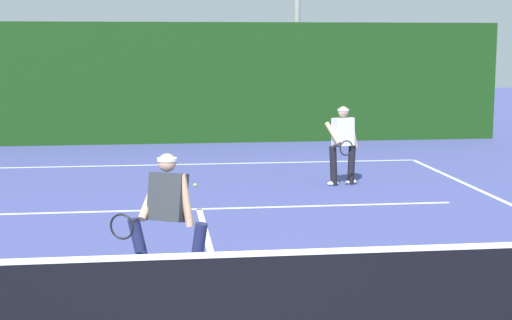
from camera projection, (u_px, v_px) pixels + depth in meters
court_line_baseline_far at (187, 164)px, 18.32m from camera, size 10.85×0.10×0.01m
court_line_service at (199, 209)px, 13.43m from camera, size 8.85×0.10×0.01m
court_line_centre at (213, 260)px, 10.30m from camera, size 0.10×6.40×0.01m
tennis_net at (238, 302)px, 7.09m from camera, size 11.88×0.09×1.11m
player_near at (167, 215)px, 9.05m from camera, size 1.11×0.83×1.57m
player_far at (343, 142)px, 15.58m from camera, size 0.68×0.91×1.57m
tennis_ball at (195, 185)px, 15.50m from camera, size 0.07×0.07×0.07m
back_fence_windscreen at (181, 83)px, 21.89m from camera, size 18.23×0.12×3.36m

